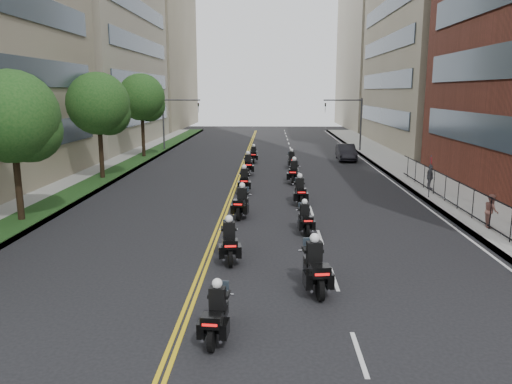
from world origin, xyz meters
TOP-DOWN VIEW (x-y plane):
  - ground at (0.00, 0.00)m, footprint 160.00×160.00m
  - sidewalk_right at (12.00, 25.00)m, footprint 4.00×90.00m
  - sidewalk_left at (-12.00, 25.00)m, footprint 4.00×90.00m
  - grass_strip at (-11.20, 25.00)m, footprint 2.00×90.00m
  - building_right_tan at (21.48, 48.00)m, footprint 15.11×28.00m
  - building_right_far at (21.50, 78.00)m, footprint 15.00×28.00m
  - building_left_far at (-22.00, 78.00)m, footprint 16.00×28.00m
  - iron_fence at (11.00, 12.00)m, footprint 0.05×28.00m
  - street_trees at (-11.05, 18.61)m, footprint 4.40×38.40m
  - traffic_signal_right at (9.54, 42.00)m, footprint 4.09×0.20m
  - traffic_signal_left at (-9.54, 42.00)m, footprint 4.09×0.20m
  - motorcycle_0 at (-0.39, 0.71)m, footprint 0.58×2.17m
  - motorcycle_1 at (2.44, 3.97)m, footprint 0.75×2.55m
  - motorcycle_2 at (-0.56, 6.79)m, footprint 0.70×2.37m
  - motorcycle_3 at (2.56, 10.70)m, footprint 0.59×2.11m
  - motorcycle_4 at (-0.48, 13.49)m, footprint 0.73×2.40m
  - motorcycle_5 at (2.66, 16.57)m, footprint 0.57×2.39m
  - motorcycle_6 at (-0.69, 19.93)m, footprint 0.56×2.39m
  - motorcycle_7 at (2.62, 23.23)m, footprint 0.73×2.49m
  - motorcycle_8 at (-0.75, 26.68)m, footprint 0.65×2.46m
  - motorcycle_9 at (2.75, 30.07)m, footprint 0.65×2.19m
  - motorcycle_10 at (-0.56, 33.38)m, footprint 0.52×2.24m
  - parked_sedan at (8.00, 35.11)m, footprint 1.68×4.54m
  - pedestrian_b at (11.20, 11.39)m, footprint 0.73×0.86m
  - pedestrian_c at (11.20, 20.44)m, footprint 0.44×0.94m

SIDE VIEW (x-z plane):
  - ground at x=0.00m, z-range 0.00..0.00m
  - sidewalk_right at x=12.00m, z-range 0.00..0.15m
  - sidewalk_left at x=-12.00m, z-range 0.00..0.15m
  - grass_strip at x=-11.20m, z-range 0.15..0.19m
  - motorcycle_3 at x=2.56m, z-range -0.16..1.39m
  - motorcycle_0 at x=-0.39m, z-range -0.17..1.43m
  - motorcycle_9 at x=2.75m, z-range -0.17..1.45m
  - motorcycle_10 at x=-0.56m, z-range -0.17..1.48m
  - motorcycle_2 at x=-0.56m, z-range -0.18..1.57m
  - motorcycle_5 at x=2.66m, z-range -0.18..1.58m
  - motorcycle_6 at x=-0.69m, z-range -0.18..1.58m
  - motorcycle_4 at x=-0.48m, z-range -0.19..1.59m
  - motorcycle_8 at x=-0.75m, z-range -0.19..1.63m
  - motorcycle_7 at x=2.62m, z-range -0.19..1.64m
  - parked_sedan at x=8.00m, z-range 0.00..1.49m
  - motorcycle_1 at x=2.44m, z-range -0.20..1.69m
  - iron_fence at x=11.00m, z-range 0.15..1.65m
  - pedestrian_b at x=11.20m, z-range 0.15..1.71m
  - pedestrian_c at x=11.20m, z-range 0.15..1.72m
  - traffic_signal_right at x=9.54m, z-range 0.90..6.50m
  - traffic_signal_left at x=-9.54m, z-range 0.90..6.50m
  - street_trees at x=-11.05m, z-range 1.14..9.12m
  - building_right_far at x=21.50m, z-range 0.00..26.00m
  - building_left_far at x=-22.00m, z-range 0.00..26.00m
  - building_right_tan at x=21.48m, z-range 0.00..30.00m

